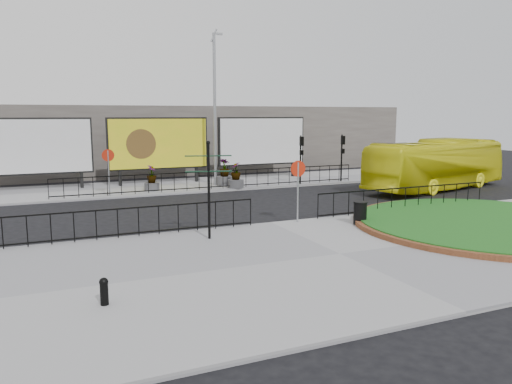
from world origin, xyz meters
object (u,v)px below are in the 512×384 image
billboard_mid (159,144)px  planter_c (236,178)px  planter_a (152,180)px  planter_b (225,175)px  bollard (104,290)px  lamp_post (215,107)px  fingerpost_sign (209,180)px  litter_bin (360,213)px  bus (437,165)px

billboard_mid → planter_c: billboard_mid is taller
planter_a → planter_b: 4.56m
bollard → planter_c: size_ratio=0.42×
lamp_post → planter_c: size_ratio=6.12×
fingerpost_sign → planter_a: fingerpost_sign is taller
litter_bin → bus: bearing=33.0°
lamp_post → planter_c: bearing=-66.6°
bollard → planter_b: bearing=61.8°
lamp_post → bus: lamp_post is taller
bollard → bus: bus is taller
litter_bin → planter_c: 11.21m
bus → planter_b: bearing=47.5°
fingerpost_sign → planter_b: (5.09, 12.31, -1.43)m
bollard → fingerpost_sign: bearing=49.7°
lamp_post → planter_c: 4.48m
bollard → bus: bearing=28.8°
bus → lamp_post: bearing=47.6°
billboard_mid → bus: billboard_mid is taller
bollard → planter_b: (9.21, 17.16, 0.26)m
bus → planter_b: bus is taller
planter_a → planter_b: bearing=5.2°
billboard_mid → planter_a: billboard_mid is taller
lamp_post → bus: (11.49, -6.30, -3.34)m
billboard_mid → planter_a: bearing=-111.7°
bus → planter_b: 12.58m
billboard_mid → planter_c: bearing=-44.0°
lamp_post → fingerpost_sign: (-4.60, -12.56, -2.66)m
planter_b → planter_c: size_ratio=1.08×
billboard_mid → planter_a: 3.42m
fingerpost_sign → planter_a: 11.99m
planter_b → fingerpost_sign: bearing=-112.5°
lamp_post → bus: size_ratio=0.87×
planter_a → planter_b: size_ratio=0.88×
lamp_post → fingerpost_sign: lamp_post is taller
bus → planter_b: size_ratio=6.52×
planter_a → planter_b: planter_b is taller
billboard_mid → planter_b: billboard_mid is taller
litter_bin → planter_b: (-1.04, 12.53, 0.16)m
lamp_post → planter_c: (0.69, -1.60, -4.12)m
billboard_mid → bus: (14.49, -8.28, -1.12)m
billboard_mid → planter_c: 5.48m
fingerpost_sign → litter_bin: size_ratio=3.75×
fingerpost_sign → planter_c: fingerpost_sign is taller
lamp_post → planter_a: size_ratio=6.43×
lamp_post → litter_bin: size_ratio=10.20×
bollard → litter_bin: size_ratio=0.70×
bollard → bus: 23.08m
planter_b → bus: bearing=-28.8°
litter_bin → planter_b: size_ratio=0.56×
planter_c → bollard: bearing=-120.8°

